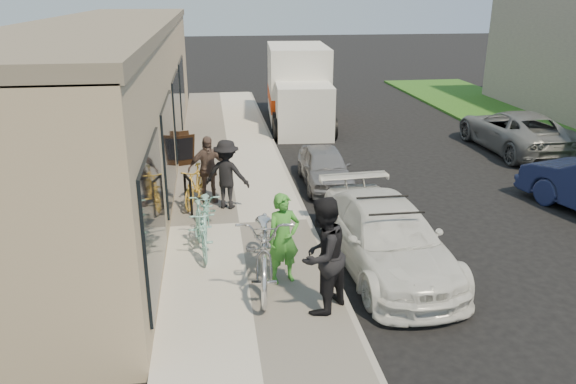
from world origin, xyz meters
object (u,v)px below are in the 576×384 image
bystander_a (227,174)px  bystander_b (208,169)px  woman_rider (284,238)px  cruiser_bike_c (195,185)px  moving_truck (299,90)px  far_car_gray (515,130)px  sedan_silver (325,167)px  sedan_white (386,237)px  man_standing (322,256)px  tandem_bike (266,244)px  bike_rack (188,190)px  cruiser_bike_b (206,209)px  cruiser_bike_a (201,229)px  sandwich_board (183,149)px

bystander_a → bystander_b: size_ratio=1.01×
woman_rider → cruiser_bike_c: 4.34m
moving_truck → woman_rider: moving_truck is taller
far_car_gray → bystander_a: size_ratio=2.92×
sedan_silver → sedan_white: bearing=-86.5°
man_standing → sedan_white: bearing=-180.0°
tandem_bike → bike_rack: bearing=117.9°
sedan_silver → far_car_gray: bearing=22.5°
bike_rack → bystander_a: (0.90, 0.14, 0.30)m
man_standing → sedan_silver: bearing=-146.7°
sedan_silver → bystander_b: bystander_b is taller
sedan_silver → moving_truck: moving_truck is taller
man_standing → cruiser_bike_b: size_ratio=1.09×
moving_truck → man_standing: 14.28m
woman_rider → sedan_silver: bearing=55.8°
bike_rack → man_standing: 5.11m
tandem_bike → cruiser_bike_c: (-1.27, 4.00, -0.23)m
sedan_silver → cruiser_bike_b: size_ratio=1.75×
cruiser_bike_b → cruiser_bike_c: (-0.25, 1.57, 0.01)m
man_standing → bystander_a: size_ratio=1.16×
far_car_gray → cruiser_bike_a: (-10.15, -6.70, -0.02)m
far_car_gray → bystander_a: 10.48m
man_standing → bystander_a: man_standing is taller
tandem_bike → cruiser_bike_b: 2.65m
cruiser_bike_c → sedan_silver: bearing=38.0°
man_standing → cruiser_bike_b: (-1.80, 3.49, -0.49)m
far_car_gray → man_standing: bearing=47.2°
far_car_gray → man_standing: man_standing is taller
sedan_white → man_standing: (-1.53, -1.51, 0.46)m
sedan_silver → cruiser_bike_b: bearing=-135.8°
bike_rack → cruiser_bike_a: size_ratio=0.52×
bike_rack → cruiser_bike_b: 1.17m
tandem_bike → cruiser_bike_c: size_ratio=1.69×
sandwich_board → cruiser_bike_b: sandwich_board is taller
sandwich_board → sedan_silver: sandwich_board is taller
sedan_silver → moving_truck: bearing=87.7°
woman_rider → far_car_gray: bearing=27.3°
bike_rack → moving_truck: bearing=66.9°
moving_truck → cruiser_bike_c: (-3.93, -9.10, -0.69)m
bystander_a → bystander_b: bearing=-26.0°
tandem_bike → bystander_a: size_ratio=1.63×
cruiser_bike_b → bystander_b: 1.75m
tandem_bike → cruiser_bike_a: tandem_bike is taller
cruiser_bike_c → man_standing: bearing=-51.5°
moving_truck → bystander_b: bearing=-107.8°
bike_rack → woman_rider: size_ratio=0.53×
woman_rider → bystander_b: (-1.27, 4.19, 0.00)m
bike_rack → sedan_silver: bearing=27.0°
woman_rider → cruiser_bike_b: size_ratio=0.92×
bystander_b → bystander_a: bearing=-60.4°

